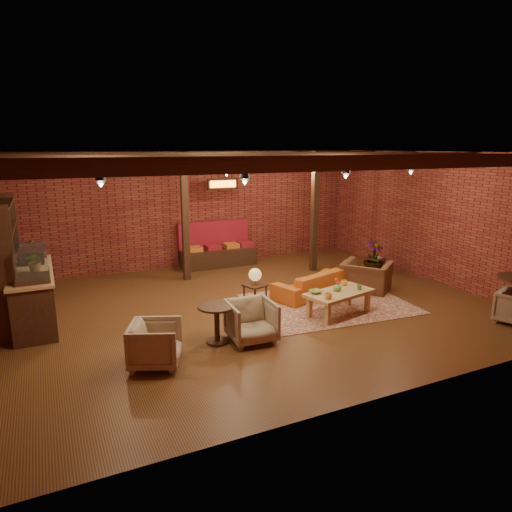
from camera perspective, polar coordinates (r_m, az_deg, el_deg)
name	(u,v)px	position (r m, az deg, el deg)	size (l,w,h in m)	color
floor	(251,307)	(9.70, -0.68, -6.44)	(10.00, 10.00, 0.00)	#3F220F
ceiling	(250,152)	(9.12, -0.73, 12.82)	(10.00, 8.00, 0.02)	black
wall_back	(191,209)	(12.98, -8.08, 5.80)	(10.00, 0.02, 3.20)	maroon
wall_front	(382,286)	(5.97, 15.45, -3.61)	(10.00, 0.02, 3.20)	maroon
wall_right	(433,217)	(12.20, 21.26, 4.53)	(0.02, 8.00, 3.20)	maroon
ceiling_beams	(250,159)	(9.12, -0.73, 12.07)	(9.80, 6.40, 0.22)	black
ceiling_pipe	(221,167)	(10.61, -4.38, 10.99)	(0.12, 0.12, 9.60)	black
post_left	(185,217)	(11.48, -8.86, 4.78)	(0.16, 0.16, 3.20)	black
post_right	(315,212)	(12.34, 7.34, 5.43)	(0.16, 0.16, 3.20)	black
service_counter	(32,283)	(9.64, -26.20, -3.01)	(0.80, 2.50, 1.60)	black
plant_counter	(35,258)	(9.73, -25.86, -0.27)	(0.35, 0.39, 0.30)	#337F33
shelving_hutch	(6,263)	(9.66, -28.80, -0.80)	(0.52, 2.00, 2.40)	black
banquette	(218,249)	(12.94, -4.79, 0.92)	(2.10, 0.70, 1.00)	maroon
service_sign	(222,184)	(12.25, -4.22, 8.98)	(0.86, 0.06, 0.30)	orange
ceiling_spotlights	(250,170)	(9.13, -0.73, 10.69)	(6.40, 4.40, 0.28)	black
rug	(328,304)	(10.03, 9.00, -5.90)	(3.33, 2.55, 0.01)	maroon
sofa	(312,283)	(10.46, 7.00, -3.40)	(1.95, 0.76, 0.57)	#B85519
coffee_table	(338,294)	(9.32, 10.26, -4.72)	(1.53, 1.00, 0.74)	#A7824E
side_table_lamp	(255,278)	(9.51, -0.12, -2.73)	(0.52, 0.52, 0.85)	black
round_table_left	(217,317)	(7.91, -4.92, -7.65)	(0.65, 0.65, 0.68)	black
armchair_a	(155,342)	(7.30, -12.46, -10.45)	(0.75, 0.70, 0.77)	beige
armchair_b	(252,319)	(7.97, -0.56, -7.91)	(0.77, 0.72, 0.79)	beige
armchair_right	(367,272)	(10.98, 13.65, -1.91)	(1.06, 0.69, 0.93)	brown
side_table_book	(376,259)	(12.45, 14.73, -0.39)	(0.51, 0.51, 0.47)	black
plant_tall	(376,223)	(12.17, 14.76, 3.98)	(1.56, 1.56, 2.78)	#4C7F4C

